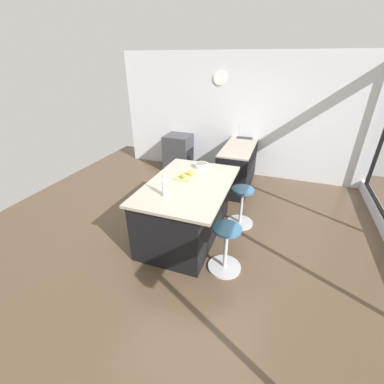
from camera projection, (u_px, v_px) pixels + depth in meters
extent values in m
plane|color=brown|center=(198.00, 236.00, 4.07)|extent=(7.30, 7.30, 0.00)
cube|color=silver|center=(239.00, 116.00, 5.79)|extent=(0.12, 5.58, 2.65)
cylinder|color=white|center=(220.00, 78.00, 5.50)|extent=(0.03, 0.28, 0.28)
cube|color=black|center=(241.00, 160.00, 5.85)|extent=(2.40, 0.60, 0.87)
cube|color=#9E9384|center=(243.00, 141.00, 5.65)|extent=(2.40, 0.60, 0.03)
cube|color=#38383D|center=(245.00, 139.00, 5.92)|extent=(0.44, 0.36, 0.12)
cylinder|color=#B7B7BC|center=(239.00, 130.00, 5.87)|extent=(0.02, 0.02, 0.28)
cube|color=#38383D|center=(179.00, 152.00, 6.32)|extent=(0.60, 0.60, 0.87)
cube|color=black|center=(190.00, 156.00, 6.25)|extent=(0.44, 0.01, 0.32)
cube|color=black|center=(186.00, 210.00, 3.95)|extent=(1.71, 0.97, 0.85)
cube|color=#9E9384|center=(189.00, 185.00, 3.73)|extent=(1.77, 1.17, 0.04)
cylinder|color=#B7B7BC|center=(240.00, 222.00, 4.37)|extent=(0.44, 0.44, 0.03)
cylinder|color=#B7B7BC|center=(241.00, 207.00, 4.23)|extent=(0.05, 0.05, 0.60)
cylinder|color=#336084|center=(243.00, 190.00, 4.08)|extent=(0.36, 0.36, 0.04)
cylinder|color=#B7B7BC|center=(224.00, 267.00, 3.45)|extent=(0.44, 0.44, 0.03)
cylinder|color=#B7B7BC|center=(226.00, 249.00, 3.31)|extent=(0.05, 0.05, 0.60)
cylinder|color=#336084|center=(227.00, 229.00, 3.16)|extent=(0.36, 0.36, 0.04)
cube|color=tan|center=(185.00, 176.00, 3.93)|extent=(0.36, 0.24, 0.02)
sphere|color=#609E2D|center=(183.00, 176.00, 3.81)|extent=(0.07, 0.07, 0.07)
sphere|color=gold|center=(190.00, 172.00, 3.91)|extent=(0.09, 0.09, 0.09)
cylinder|color=silver|center=(164.00, 188.00, 3.33)|extent=(0.06, 0.06, 0.22)
cylinder|color=silver|center=(164.00, 178.00, 3.26)|extent=(0.03, 0.03, 0.08)
cylinder|color=#B7B7BC|center=(164.00, 175.00, 3.24)|extent=(0.03, 0.03, 0.02)
cylinder|color=silver|center=(201.00, 165.00, 4.25)|extent=(0.23, 0.23, 0.07)
cylinder|color=slate|center=(202.00, 164.00, 4.24)|extent=(0.19, 0.19, 0.04)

